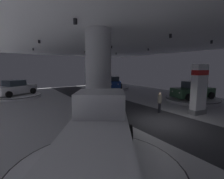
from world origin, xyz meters
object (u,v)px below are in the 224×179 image
at_px(display_car_deep_left, 16,88).
at_px(display_car_mid_right, 193,91).
at_px(brand_sign_pylon, 199,89).
at_px(display_platform_mid_right, 192,100).
at_px(display_platform_deep_right, 114,88).
at_px(visitor_walking_near, 106,92).
at_px(column_left, 99,81).
at_px(pickup_truck_near_left, 97,139).
at_px(display_platform_near_left, 97,174).
at_px(visitor_walking_far, 160,101).
at_px(display_platform_deep_left, 17,96).
at_px(display_car_deep_right, 114,82).

height_order(display_car_deep_left, display_car_mid_right, display_car_mid_right).
relative_size(brand_sign_pylon, display_platform_mid_right, 0.72).
relative_size(display_car_deep_left, display_platform_deep_right, 0.98).
distance_m(display_platform_mid_right, visitor_walking_near, 8.93).
bearing_deg(brand_sign_pylon, column_left, 170.39).
bearing_deg(display_platform_mid_right, visitor_walking_near, 145.33).
distance_m(brand_sign_pylon, display_car_mid_right, 4.91).
relative_size(brand_sign_pylon, pickup_truck_near_left, 0.67).
relative_size(column_left, display_platform_deep_right, 1.19).
height_order(display_platform_near_left, display_car_mid_right, display_car_mid_right).
distance_m(column_left, brand_sign_pylon, 7.83).
xyz_separation_m(brand_sign_pylon, display_platform_mid_right, (3.93, 2.80, -1.74)).
height_order(brand_sign_pylon, display_platform_near_left, brand_sign_pylon).
relative_size(column_left, display_platform_near_left, 0.97).
xyz_separation_m(column_left, visitor_walking_far, (5.58, 0.51, -1.84)).
height_order(display_car_deep_left, pickup_truck_near_left, pickup_truck_near_left).
relative_size(display_platform_deep_left, display_car_deep_left, 1.17).
xyz_separation_m(display_car_deep_left, pickup_truck_near_left, (1.66, -16.88, 0.09)).
bearing_deg(display_platform_mid_right, column_left, -172.65).
bearing_deg(visitor_walking_far, display_car_deep_right, 72.14).
distance_m(display_platform_deep_left, visitor_walking_far, 15.92).
xyz_separation_m(display_car_deep_right, display_platform_near_left, (-11.66, -16.75, -0.96)).
bearing_deg(display_car_mid_right, display_platform_deep_right, 99.69).
distance_m(display_car_deep_left, visitor_walking_near, 10.48).
bearing_deg(visitor_walking_far, display_platform_mid_right, 9.27).
relative_size(display_platform_deep_left, display_platform_mid_right, 1.03).
distance_m(display_car_deep_right, display_platform_mid_right, 11.88).
height_order(column_left, display_platform_deep_right, column_left).
distance_m(display_platform_deep_left, display_platform_deep_right, 13.11).
xyz_separation_m(display_car_deep_right, visitor_walking_far, (-4.08, -12.67, -0.20)).
bearing_deg(visitor_walking_far, display_platform_deep_right, 72.17).
xyz_separation_m(display_platform_deep_left, display_car_mid_right, (15.10, -12.11, 0.93)).
xyz_separation_m(display_platform_deep_left, display_platform_near_left, (1.46, -17.17, -0.04)).
height_order(display_car_mid_right, visitor_walking_near, display_car_mid_right).
height_order(display_platform_deep_left, display_car_deep_left, display_car_deep_left).
distance_m(display_platform_deep_right, pickup_truck_near_left, 20.08).
xyz_separation_m(column_left, display_car_deep_left, (-3.48, 13.59, -1.65)).
height_order(display_platform_deep_left, display_platform_deep_right, display_platform_deep_right).
bearing_deg(display_car_deep_left, pickup_truck_near_left, -84.38).
xyz_separation_m(display_platform_deep_left, display_platform_mid_right, (15.07, -12.11, 0.01)).
distance_m(brand_sign_pylon, visitor_walking_far, 2.96).
relative_size(display_platform_deep_left, display_car_mid_right, 1.17).
bearing_deg(display_car_deep_right, display_car_mid_right, -80.40).
relative_size(pickup_truck_near_left, display_car_mid_right, 1.24).
bearing_deg(display_platform_mid_right, visitor_walking_far, -170.73).
relative_size(column_left, display_platform_deep_left, 1.04).
height_order(column_left, display_platform_mid_right, column_left).
height_order(display_platform_mid_right, visitor_walking_near, visitor_walking_near).
xyz_separation_m(pickup_truck_near_left, visitor_walking_far, (7.40, 3.81, -0.28)).
bearing_deg(pickup_truck_near_left, display_platform_deep_left, 95.53).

